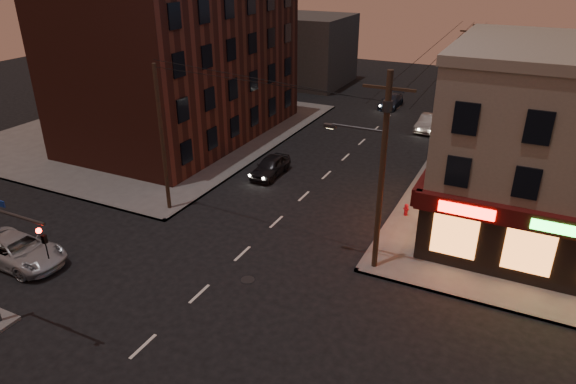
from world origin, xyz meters
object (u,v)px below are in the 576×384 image
Objects in this scene: sedan_near at (271,166)px; sedan_mid at (428,123)px; suv_cross at (18,250)px; sedan_far at (391,101)px; fire_hydrant at (406,209)px.

sedan_near is 0.97× the size of sedan_mid.
suv_cross is 38.64m from sedan_far.
sedan_near is 21.71m from sedan_far.
sedan_near is (6.33, 16.02, -0.04)m from suv_cross.
sedan_near is at bearing -96.66° from sedan_far.
suv_cross reaches higher than fire_hydrant.
fire_hydrant is at bearing -71.24° from sedan_far.
sedan_near reaches higher than sedan_far.
sedan_mid is (8.00, 15.55, -0.00)m from sedan_near.
suv_cross is 1.26× the size of sedan_mid.
fire_hydrant is at bearing -49.53° from suv_cross.
suv_cross is at bearing -140.46° from fire_hydrant.
sedan_near is 10.70m from fire_hydrant.
sedan_mid is (14.33, 31.57, -0.05)m from suv_cross.
suv_cross is 1.30× the size of sedan_near.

